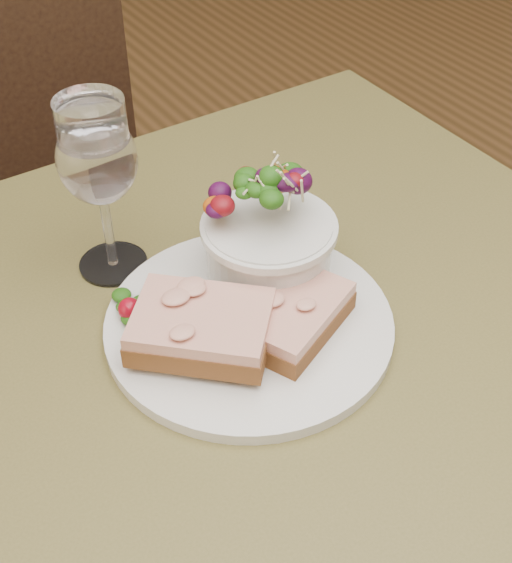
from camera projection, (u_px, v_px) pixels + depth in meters
cafe_table at (275, 414)px, 0.79m from camera, size 0.80×0.80×0.75m
chair_far at (15, 286)px, 1.47m from camera, size 0.46×0.46×0.90m
dinner_plate at (249, 324)px, 0.74m from camera, size 0.27×0.27×0.01m
sandwich_front at (288, 313)px, 0.72m from camera, size 0.14×0.12×0.03m
sandwich_back at (202, 327)px, 0.69m from camera, size 0.15×0.15×0.03m
ramekin at (179, 332)px, 0.69m from camera, size 0.06×0.06×0.04m
salad_bowl at (269, 225)px, 0.74m from camera, size 0.12×0.12×0.13m
garnish at (136, 304)px, 0.74m from camera, size 0.05×0.04×0.02m
wine_glass at (98, 164)px, 0.73m from camera, size 0.08×0.08×0.18m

